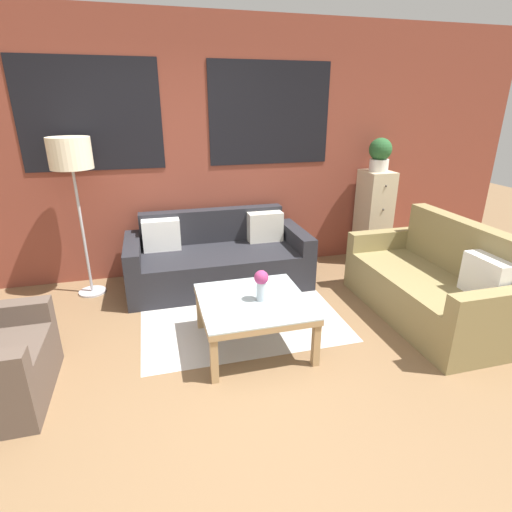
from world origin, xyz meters
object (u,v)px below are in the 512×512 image
settee_vintage (432,286)px  drawer_cabinet (373,217)px  floor_lamp (71,160)px  potted_plant (380,154)px  coffee_table (253,307)px  couch_dark (218,260)px  flower_vase (261,283)px

settee_vintage → drawer_cabinet: size_ratio=1.47×
floor_lamp → potted_plant: 3.40m
settee_vintage → drawer_cabinet: (0.22, 1.48, 0.26)m
drawer_cabinet → potted_plant: 0.78m
coffee_table → settee_vintage: bearing=1.5°
coffee_table → potted_plant: bearing=37.8°
settee_vintage → coffee_table: settee_vintage is taller
floor_lamp → potted_plant: floor_lamp is taller
drawer_cabinet → couch_dark: bearing=-174.1°
coffee_table → couch_dark: bearing=92.8°
flower_vase → settee_vintage: bearing=2.1°
couch_dark → floor_lamp: 1.78m
couch_dark → potted_plant: bearing=5.9°
coffee_table → potted_plant: 2.68m
drawer_cabinet → potted_plant: potted_plant is taller
potted_plant → floor_lamp: bearing=-178.1°
couch_dark → drawer_cabinet: size_ratio=1.71×
potted_plant → flower_vase: (-1.90, -1.54, -0.77)m
floor_lamp → flower_vase: size_ratio=6.28×
couch_dark → potted_plant: size_ratio=5.02×
coffee_table → flower_vase: flower_vase is taller
coffee_table → flower_vase: size_ratio=3.35×
flower_vase → couch_dark: bearing=95.4°
couch_dark → settee_vintage: bearing=-35.1°
settee_vintage → potted_plant: potted_plant is taller
coffee_table → floor_lamp: bearing=135.4°
potted_plant → coffee_table: bearing=-142.2°
couch_dark → potted_plant: (2.03, 0.21, 1.07)m
couch_dark → flower_vase: 1.37m
settee_vintage → floor_lamp: (-3.17, 1.37, 1.10)m
couch_dark → coffee_table: bearing=-87.2°
floor_lamp → drawer_cabinet: 3.50m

